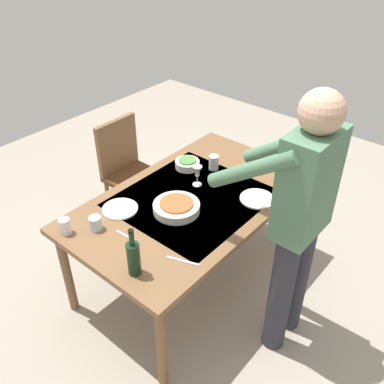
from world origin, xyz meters
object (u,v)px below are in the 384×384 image
Objects in this scene: water_cup_far_left at (65,226)px; dinner_plate_near at (120,209)px; water_cup_near_left at (214,162)px; water_cup_near_right at (96,223)px; person_server at (299,217)px; wine_glass_left at (197,172)px; serving_bowl_pasta at (176,207)px; dinner_plate_far at (257,199)px; wine_bottle at (134,257)px; dining_table at (192,206)px; side_bowl_salad at (187,164)px; chair_near at (127,166)px.

dinner_plate_near is (-0.36, 0.07, -0.04)m from water_cup_far_left.
water_cup_near_left is 1.01m from water_cup_near_right.
person_server is at bearing 110.56° from dinner_plate_near.
wine_glass_left is 0.58m from dinner_plate_near.
serving_bowl_pasta reaches higher than dinner_plate_far.
water_cup_near_left is at bearing -163.49° from wine_bottle.
dining_table is 11.14× the size of wine_glass_left.
wine_glass_left is 0.84× the size of side_bowl_salad.
dinner_plate_far is at bearing 106.43° from wine_glass_left.
water_cup_near_right reaches higher than side_bowl_salad.
dining_table is 0.40m from side_bowl_salad.
wine_bottle is 0.46m from water_cup_near_right.
dinner_plate_near is at bearing 0.70° from side_bowl_salad.
side_bowl_salad is at bearing -55.05° from water_cup_near_left.
person_server is 5.71× the size of wine_bottle.
dinner_plate_far is at bearing 137.35° from dinner_plate_near.
serving_bowl_pasta is at bearing 148.46° from water_cup_far_left.
wine_glass_left is (-0.15, -0.84, -0.13)m from person_server.
water_cup_near_left is 1.24× the size of water_cup_near_right.
chair_near is 0.65m from side_bowl_salad.
chair_near is 8.36× the size of water_cup_near_left.
side_bowl_salad is (-1.03, 0.07, -0.02)m from water_cup_far_left.
water_cup_near_left is 0.48m from dinner_plate_far.
water_cup_far_left is at bearing -55.90° from person_server.
wine_bottle is 1.00m from dinner_plate_far.
water_cup_near_right is 0.49× the size of side_bowl_salad.
person_server reaches higher than serving_bowl_pasta.
wine_glass_left is 0.66× the size of dinner_plate_far.
person_server is at bearing 74.67° from side_bowl_salad.
wine_glass_left reaches higher than serving_bowl_pasta.
water_cup_far_left is (0.76, -0.34, 0.11)m from dining_table.
water_cup_near_right is 0.90m from side_bowl_salad.
water_cup_near_left is at bearing -166.47° from serving_bowl_pasta.
wine_glass_left is 0.50× the size of serving_bowl_pasta.
side_bowl_salad is (-0.29, -1.04, -0.20)m from person_server.
water_cup_near_right is (0.82, 0.65, 0.24)m from chair_near.
water_cup_near_left reaches higher than water_cup_far_left.
chair_near is 6.03× the size of wine_glass_left.
wine_bottle is 2.72× the size of water_cup_near_left.
serving_bowl_pasta is at bearing -36.53° from dinner_plate_far.
side_bowl_salad reaches higher than dinner_plate_near.
water_cup_near_left is 0.60× the size of side_bowl_salad.
person_server reaches higher than chair_near.
side_bowl_salad is (-0.99, -0.49, -0.08)m from wine_bottle.
wine_bottle reaches higher than dinner_plate_near.
water_cup_far_left is at bearing -3.62° from side_bowl_salad.
person_server is 7.34× the size of dinner_plate_far.
wine_glass_left is at bearing 168.06° from water_cup_near_right.
dinner_plate_far is at bearing 128.13° from dining_table.
serving_bowl_pasta is at bearing 128.17° from dinner_plate_near.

